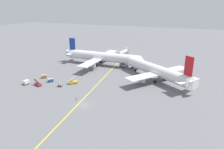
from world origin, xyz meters
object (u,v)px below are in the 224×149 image
Objects in this scene: gse_belt_loader_portside at (38,84)px; jet_bridge at (124,52)px; airliner_at_gate_left at (103,57)px; gse_baggage_cart_near_cluster at (44,76)px; gse_stair_truck_yellow at (73,82)px; airliner_being_pushed at (157,71)px; pushback_tug at (124,65)px; gse_container_dolly_flat at (26,82)px; gse_baggage_cart_trailing at (51,80)px; gse_gpu_cart_small at (60,85)px; ground_crew_ramp_agent_by_cones at (76,98)px.

gse_belt_loader_portside is 73.73m from jet_bridge.
gse_baggage_cart_near_cluster is at bearing -118.39° from airliner_at_gate_left.
gse_stair_truck_yellow reaches higher than gse_baggage_cart_near_cluster.
gse_baggage_cart_near_cluster is (-57.52, -19.80, -4.44)m from airliner_being_pushed.
airliner_being_pushed is at bearing -35.00° from pushback_tug.
gse_belt_loader_portside reaches higher than gse_baggage_cart_near_cluster.
gse_baggage_cart_near_cluster is 0.86× the size of gse_container_dolly_flat.
airliner_being_pushed is 29.59m from pushback_tug.
jet_bridge is (-32.18, 40.52, -1.02)m from airliner_being_pushed.
gse_belt_loader_portside reaches higher than gse_baggage_cart_trailing.
jet_bridge reaches higher than gse_gpu_cart_small.
gse_container_dolly_flat is 1.13× the size of gse_baggage_cart_trailing.
gse_gpu_cart_small is 0.14× the size of jet_bridge.
gse_belt_loader_portside is at bearing -150.20° from airliner_being_pushed.
airliner_at_gate_left is at bearing 72.59° from gse_belt_loader_portside.
gse_baggage_cart_near_cluster is at bearing -132.46° from pushback_tug.
gse_gpu_cart_small is 6.88m from gse_stair_truck_yellow.
gse_stair_truck_yellow reaches higher than gse_container_dolly_flat.
gse_belt_loader_portside is 3.08× the size of ground_crew_ramp_agent_by_cones.
jet_bridge reaches higher than gse_baggage_cart_near_cluster.
gse_stair_truck_yellow is at bearing -110.43° from pushback_tug.
gse_gpu_cart_small is (-17.78, -43.98, -0.48)m from pushback_tug.
airliner_at_gate_left is 15.65× the size of gse_container_dolly_flat.
airliner_at_gate_left is 43.27m from gse_gpu_cart_small.
airliner_at_gate_left is 6.89× the size of pushback_tug.
gse_belt_loader_portside is 1.62× the size of gse_baggage_cart_trailing.
airliner_being_pushed is 43.95m from gse_stair_truck_yellow.
jet_bridge is at bearing 94.21° from ground_crew_ramp_agent_by_cones.
airliner_being_pushed is at bearing 19.00° from gse_baggage_cart_near_cluster.
pushback_tug is at bearing 67.98° from gse_gpu_cart_small.
airliner_being_pushed is 51.75m from jet_bridge.
ground_crew_ramp_agent_by_cones is at bearing -29.90° from gse_baggage_cart_trailing.
airliner_at_gate_left reaches higher than jet_bridge.
jet_bridge is (-5.72, 77.61, 3.43)m from ground_crew_ramp_agent_by_cones.
gse_container_dolly_flat is (-17.65, -3.71, 0.38)m from gse_gpu_cart_small.
gse_stair_truck_yellow is at bearing 24.25° from gse_container_dolly_flat.
ground_crew_ramp_agent_by_cones is 77.89m from jet_bridge.
gse_baggage_cart_trailing is (-11.95, -39.11, -4.68)m from airliner_at_gate_left.
gse_stair_truck_yellow is at bearing 9.88° from gse_baggage_cart_trailing.
airliner_at_gate_left is 18.19× the size of gse_baggage_cart_near_cluster.
gse_stair_truck_yellow is 23.30m from gse_container_dolly_flat.
jet_bridge is (9.62, 67.68, 3.49)m from gse_gpu_cart_small.
gse_gpu_cart_small is 18.27m from ground_crew_ramp_agent_by_cones.
gse_container_dolly_flat is 76.48m from jet_bridge.
airliner_at_gate_left is 48.35m from gse_belt_loader_portside.
gse_belt_loader_portside reaches higher than gse_container_dolly_flat.
gse_belt_loader_portside is 27.16m from ground_crew_ramp_agent_by_cones.
pushback_tug reaches higher than gse_baggage_cart_near_cluster.
airliner_at_gate_left is 11.85× the size of gse_stair_truck_yellow.
pushback_tug is 48.03m from gse_baggage_cart_trailing.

